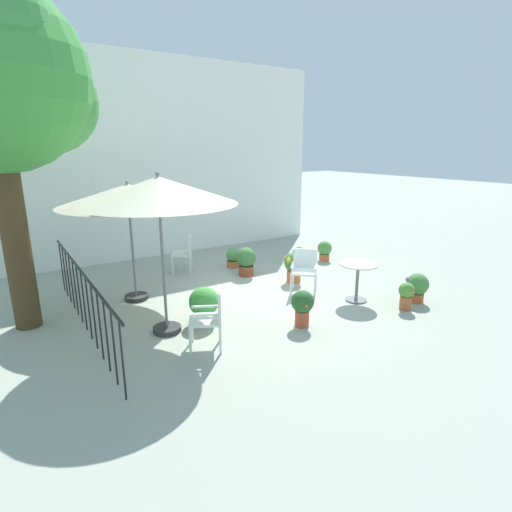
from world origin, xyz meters
TOP-DOWN VIEW (x-y plane):
  - ground_plane at (0.00, 0.00)m, footprint 60.00×60.00m
  - villa_facade at (0.00, 3.90)m, footprint 8.76×0.30m
  - terrace_railing at (-3.02, 0.00)m, footprint 0.03×4.71m
  - patio_umbrella_0 at (-1.94, 0.92)m, footprint 2.47×2.47m
  - patio_umbrella_1 at (-1.97, -0.74)m, footprint 2.29×2.29m
  - cafe_table_0 at (1.52, -1.44)m, footprint 0.71×0.71m
  - patio_chair_0 at (0.99, -0.53)m, footprint 0.69×0.69m
  - patio_chair_1 at (-1.62, -1.59)m, footprint 0.61×0.61m
  - patio_chair_2 at (-0.43, 2.03)m, footprint 0.61×0.63m
  - potted_plant_0 at (0.59, 1.02)m, footprint 0.45×0.45m
  - potted_plant_1 at (2.92, 0.98)m, footprint 0.36×0.36m
  - potted_plant_2 at (0.66, 1.73)m, footprint 0.33×0.33m
  - potted_plant_3 at (-0.06, -1.74)m, footprint 0.37×0.37m
  - potted_plant_4 at (1.93, -2.22)m, footprint 0.28×0.29m
  - potted_plant_5 at (2.41, -2.09)m, footprint 0.41×0.41m
  - potted_plant_6 at (1.21, 0.09)m, footprint 0.42×0.43m
  - potted_plant_7 at (-1.33, -0.77)m, footprint 0.49×0.49m
  - potted_plant_8 at (2.02, 0.90)m, footprint 0.34×0.34m

SIDE VIEW (x-z plane):
  - ground_plane at x=0.00m, z-range 0.00..0.00m
  - potted_plant_2 at x=0.66m, z-range 0.00..0.48m
  - potted_plant_8 at x=2.02m, z-range 0.03..0.52m
  - potted_plant_1 at x=2.92m, z-range 0.02..0.53m
  - potted_plant_4 at x=1.93m, z-range 0.04..0.54m
  - potted_plant_5 at x=2.41m, z-range 0.03..0.58m
  - potted_plant_7 at x=-1.33m, z-range 0.03..0.65m
  - potted_plant_0 at x=0.59m, z-range 0.03..0.68m
  - potted_plant_3 at x=-0.06m, z-range 0.06..0.66m
  - potted_plant_6 at x=1.21m, z-range 0.05..0.69m
  - patio_chair_2 at x=-0.43m, z-range 0.07..0.93m
  - patio_chair_1 at x=-1.62m, z-range 0.06..0.95m
  - patio_chair_0 at x=0.99m, z-range 0.08..0.94m
  - cafe_table_0 at x=1.52m, z-range 0.14..0.87m
  - terrace_railing at x=-3.02m, z-range 0.17..1.19m
  - patio_umbrella_0 at x=-1.94m, z-range 0.85..3.09m
  - patio_umbrella_1 at x=-1.97m, z-range 0.96..3.43m
  - villa_facade at x=0.00m, z-range 0.00..5.01m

